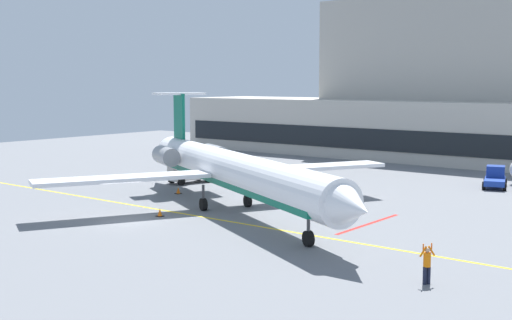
{
  "coord_description": "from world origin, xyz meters",
  "views": [
    {
      "loc": [
        34.71,
        -29.44,
        9.22
      ],
      "look_at": [
        1.17,
        12.59,
        3.0
      ],
      "focal_mm": 47.53,
      "sensor_mm": 36.0,
      "label": 1
    }
  ],
  "objects_px": {
    "regional_jet": "(230,170)",
    "marshaller": "(427,264)",
    "baggage_tug": "(495,178)",
    "pushback_tractor": "(186,173)"
  },
  "relations": [
    {
      "from": "regional_jet",
      "to": "baggage_tug",
      "type": "relative_size",
      "value": 7.51
    },
    {
      "from": "regional_jet",
      "to": "marshaller",
      "type": "xyz_separation_m",
      "value": [
        18.61,
        -7.84,
        -1.99
      ]
    },
    {
      "from": "pushback_tractor",
      "to": "marshaller",
      "type": "height_order",
      "value": "pushback_tractor"
    },
    {
      "from": "baggage_tug",
      "to": "marshaller",
      "type": "bearing_deg",
      "value": -76.13
    },
    {
      "from": "baggage_tug",
      "to": "regional_jet",
      "type": "bearing_deg",
      "value": -115.85
    },
    {
      "from": "regional_jet",
      "to": "pushback_tractor",
      "type": "xyz_separation_m",
      "value": [
        -11.84,
        7.59,
        -1.99
      ]
    },
    {
      "from": "regional_jet",
      "to": "pushback_tractor",
      "type": "distance_m",
      "value": 14.2
    },
    {
      "from": "marshaller",
      "to": "pushback_tractor",
      "type": "bearing_deg",
      "value": 153.13
    },
    {
      "from": "marshaller",
      "to": "baggage_tug",
      "type": "bearing_deg",
      "value": 103.87
    },
    {
      "from": "regional_jet",
      "to": "marshaller",
      "type": "relative_size",
      "value": 16.72
    }
  ]
}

